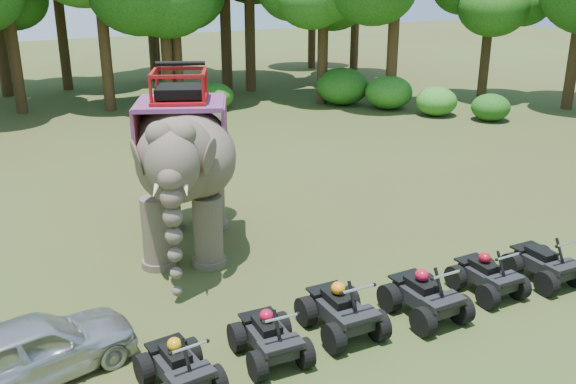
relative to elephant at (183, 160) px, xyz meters
name	(u,v)px	position (x,y,z in m)	size (l,w,h in m)	color
ground	(311,283)	(1.88, -3.38, -2.37)	(110.00, 110.00, 0.00)	#47381E
elephant	(183,160)	(0.00, 0.00, 0.00)	(2.48, 5.63, 4.73)	brown
parked_car	(34,348)	(-4.30, -4.28, -1.75)	(1.46, 3.63, 1.24)	#B9BBC0
atv_0	(179,360)	(-2.10, -5.75, -1.78)	(1.15, 1.57, 1.17)	black
atv_1	(270,331)	(-0.28, -5.64, -1.77)	(1.17, 1.60, 1.18)	black
atv_2	(342,304)	(1.40, -5.47, -1.72)	(1.27, 1.74, 1.29)	black
atv_3	(426,289)	(3.29, -5.75, -1.73)	(1.25, 1.72, 1.27)	black
atv_4	(488,270)	(5.19, -5.59, -1.78)	(1.15, 1.57, 1.17)	black
atv_5	(546,257)	(6.81, -5.75, -1.76)	(1.20, 1.65, 1.22)	black
tree_0	(103,22)	(1.88, 17.59, 1.97)	(6.07, 6.07, 8.68)	#195114
tree_1	(175,29)	(5.92, 18.95, 1.37)	(5.23, 5.23, 7.47)	#195114
tree_2	(249,4)	(10.40, 19.20, 2.52)	(6.84, 6.84, 9.77)	#195114
tree_3	(323,30)	(12.33, 14.26, 1.45)	(5.34, 5.34, 7.63)	#195114
tree_4	(394,22)	(14.82, 11.57, 1.96)	(6.06, 6.06, 8.65)	#195114
tree_5	(488,33)	(20.70, 11.20, 1.18)	(4.96, 4.96, 7.08)	#195114
tree_31	(11,29)	(-2.19, 19.04, 1.73)	(5.73, 5.73, 8.18)	#195114
tree_33	(59,10)	(0.91, 24.43, 2.18)	(6.37, 6.37, 9.10)	#195114
tree_34	(355,14)	(18.39, 20.60, 1.61)	(5.56, 5.56, 7.94)	#195114
tree_35	(151,18)	(6.32, 24.95, 1.52)	(5.44, 5.44, 7.78)	#195114
tree_36	(312,11)	(17.70, 25.03, 1.54)	(5.47, 5.47, 7.82)	#195114
tree_40	(324,14)	(15.05, 18.83, 1.85)	(5.90, 5.90, 8.43)	#195114
tree_43	(175,19)	(5.28, 16.89, 2.05)	(6.18, 6.18, 8.82)	#195114
tree_46	(165,24)	(4.69, 16.63, 1.85)	(5.91, 5.91, 8.44)	#195114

